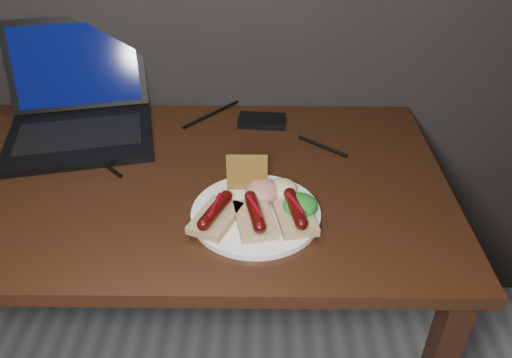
{
  "coord_description": "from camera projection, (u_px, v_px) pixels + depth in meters",
  "views": [
    {
      "loc": [
        0.29,
        0.46,
        1.39
      ],
      "look_at": [
        0.28,
        1.27,
        0.82
      ],
      "focal_mm": 35.0,
      "sensor_mm": 36.0,
      "label": 1
    }
  ],
  "objects": [
    {
      "name": "salad_greens",
      "position": [
        300.0,
        205.0,
        0.99
      ],
      "size": [
        0.07,
        0.07,
        0.04
      ],
      "primitive_type": "ellipsoid",
      "color": "#165F13",
      "rests_on": "plate"
    },
    {
      "name": "bread_sausage_left",
      "position": [
        216.0,
        214.0,
        0.97
      ],
      "size": [
        0.11,
        0.13,
        0.04
      ],
      "color": "tan",
      "rests_on": "plate"
    },
    {
      "name": "desk_cables",
      "position": [
        144.0,
        142.0,
        1.24
      ],
      "size": [
        0.93,
        0.43,
        0.01
      ],
      "color": "black",
      "rests_on": "desk"
    },
    {
      "name": "coleslaw_mound",
      "position": [
        282.0,
        189.0,
        1.03
      ],
      "size": [
        0.06,
        0.06,
        0.04
      ],
      "primitive_type": "ellipsoid",
      "color": "beige",
      "rests_on": "plate"
    },
    {
      "name": "bread_sausage_center",
      "position": [
        255.0,
        216.0,
        0.96
      ],
      "size": [
        0.09,
        0.13,
        0.04
      ],
      "color": "tan",
      "rests_on": "plate"
    },
    {
      "name": "laptop",
      "position": [
        79.0,
        111.0,
        1.27
      ],
      "size": [
        0.42,
        0.44,
        0.25
      ],
      "color": "black",
      "rests_on": "desk"
    },
    {
      "name": "desk",
      "position": [
        139.0,
        207.0,
        1.17
      ],
      "size": [
        1.4,
        0.7,
        0.75
      ],
      "color": "black",
      "rests_on": "ground"
    },
    {
      "name": "crispbread",
      "position": [
        247.0,
        173.0,
        1.04
      ],
      "size": [
        0.08,
        0.01,
        0.08
      ],
      "primitive_type": "cube",
      "color": "#AC782F",
      "rests_on": "plate"
    },
    {
      "name": "salsa_mound",
      "position": [
        263.0,
        191.0,
        1.02
      ],
      "size": [
        0.07,
        0.07,
        0.04
      ],
      "primitive_type": "ellipsoid",
      "color": "maroon",
      "rests_on": "plate"
    },
    {
      "name": "hard_drive",
      "position": [
        262.0,
        121.0,
        1.32
      ],
      "size": [
        0.13,
        0.08,
        0.02
      ],
      "primitive_type": "cube",
      "rotation": [
        0.0,
        0.0,
        -0.08
      ],
      "color": "black",
      "rests_on": "desk"
    },
    {
      "name": "bread_sausage_right",
      "position": [
        295.0,
        213.0,
        0.97
      ],
      "size": [
        0.09,
        0.13,
        0.04
      ],
      "color": "tan",
      "rests_on": "plate"
    },
    {
      "name": "plate",
      "position": [
        256.0,
        213.0,
        1.01
      ],
      "size": [
        0.26,
        0.26,
        0.01
      ],
      "primitive_type": "cylinder",
      "rotation": [
        0.0,
        0.0,
        -0.01
      ],
      "color": "white",
      "rests_on": "desk"
    }
  ]
}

